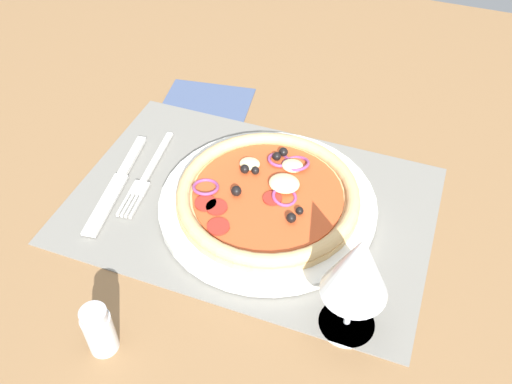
% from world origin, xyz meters
% --- Properties ---
extents(ground_plane, '(1.90, 1.40, 0.02)m').
position_xyz_m(ground_plane, '(0.00, 0.00, -0.01)').
color(ground_plane, olive).
extents(placemat, '(0.49, 0.33, 0.00)m').
position_xyz_m(placemat, '(0.00, 0.00, 0.00)').
color(placemat, slate).
rests_on(placemat, ground_plane).
extents(plate, '(0.29, 0.29, 0.01)m').
position_xyz_m(plate, '(-0.02, 0.00, 0.01)').
color(plate, silver).
rests_on(plate, placemat).
extents(pizza, '(0.24, 0.24, 0.03)m').
position_xyz_m(pizza, '(-0.02, 0.00, 0.03)').
color(pizza, tan).
rests_on(pizza, plate).
extents(fork, '(0.04, 0.18, 0.00)m').
position_xyz_m(fork, '(0.16, 0.01, 0.01)').
color(fork, silver).
rests_on(fork, placemat).
extents(knife, '(0.05, 0.20, 0.01)m').
position_xyz_m(knife, '(0.19, 0.03, 0.01)').
color(knife, silver).
rests_on(knife, placemat).
extents(wine_glass, '(0.07, 0.07, 0.15)m').
position_xyz_m(wine_glass, '(-0.17, 0.14, 0.10)').
color(wine_glass, silver).
rests_on(wine_glass, ground_plane).
extents(napkin, '(0.16, 0.15, 0.00)m').
position_xyz_m(napkin, '(0.15, -0.18, 0.00)').
color(napkin, '#425175').
rests_on(napkin, ground_plane).
extents(pepper_shaker, '(0.03, 0.03, 0.07)m').
position_xyz_m(pepper_shaker, '(0.08, 0.26, 0.03)').
color(pepper_shaker, silver).
rests_on(pepper_shaker, ground_plane).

